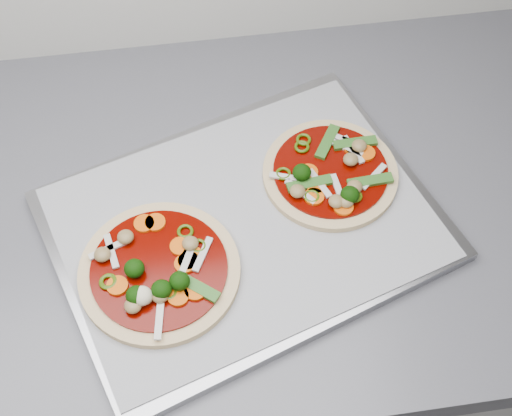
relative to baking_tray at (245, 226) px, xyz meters
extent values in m
cube|color=gray|center=(0.00, 0.00, 0.00)|extent=(0.55, 0.47, 0.01)
cube|color=#9B9CA1|center=(0.00, 0.00, 0.01)|extent=(0.52, 0.44, 0.00)
cylinder|color=#DEBC81|center=(-0.11, -0.06, 0.01)|extent=(0.20, 0.20, 0.01)
cylinder|color=#660500|center=(-0.11, -0.06, 0.02)|extent=(0.17, 0.17, 0.00)
cylinder|color=#F85F00|center=(-0.09, -0.10, 0.03)|extent=(0.03, 0.03, 0.00)
cylinder|color=#F85F00|center=(-0.12, 0.00, 0.03)|extent=(0.03, 0.03, 0.00)
torus|color=#354F0A|center=(-0.17, -0.07, 0.03)|extent=(0.03, 0.03, 0.00)
cylinder|color=#F85F00|center=(-0.16, -0.08, 0.03)|extent=(0.03, 0.03, 0.00)
ellipsoid|color=black|center=(-0.11, -0.09, 0.03)|extent=(0.03, 0.03, 0.02)
cube|color=beige|center=(-0.08, -0.06, 0.03)|extent=(0.03, 0.05, 0.00)
torus|color=#354F0A|center=(-0.07, -0.01, 0.03)|extent=(0.03, 0.03, 0.00)
cube|color=beige|center=(-0.17, -0.03, 0.03)|extent=(0.05, 0.02, 0.00)
cylinder|color=#F85F00|center=(-0.07, -0.05, 0.03)|extent=(0.04, 0.04, 0.00)
cylinder|color=#F85F00|center=(-0.07, -0.05, 0.03)|extent=(0.03, 0.03, 0.00)
ellipsoid|color=black|center=(-0.14, -0.06, 0.03)|extent=(0.02, 0.02, 0.02)
torus|color=#354F0A|center=(-0.06, -0.04, 0.03)|extent=(0.03, 0.03, 0.00)
ellipsoid|color=olive|center=(-0.17, -0.03, 0.03)|extent=(0.03, 0.03, 0.01)
ellipsoid|color=black|center=(-0.09, -0.08, 0.03)|extent=(0.03, 0.03, 0.02)
ellipsoid|color=olive|center=(-0.07, -0.03, 0.03)|extent=(0.02, 0.02, 0.01)
torus|color=#354F0A|center=(-0.10, -0.09, 0.03)|extent=(0.03, 0.03, 0.00)
ellipsoid|color=beige|center=(-0.13, -0.10, 0.03)|extent=(0.03, 0.03, 0.02)
ellipsoid|color=olive|center=(-0.14, -0.11, 0.03)|extent=(0.03, 0.03, 0.01)
cylinder|color=#F85F00|center=(-0.08, -0.06, 0.03)|extent=(0.03, 0.03, 0.00)
ellipsoid|color=olive|center=(-0.11, -0.10, 0.03)|extent=(0.02, 0.02, 0.01)
ellipsoid|color=olive|center=(-0.14, -0.01, 0.03)|extent=(0.02, 0.02, 0.01)
ellipsoid|color=black|center=(-0.14, -0.09, 0.03)|extent=(0.03, 0.03, 0.02)
ellipsoid|color=olive|center=(-0.13, -0.10, 0.03)|extent=(0.02, 0.02, 0.01)
cylinder|color=#F85F00|center=(-0.07, -0.09, 0.03)|extent=(0.04, 0.04, 0.00)
cylinder|color=#F85F00|center=(-0.11, 0.00, 0.03)|extent=(0.03, 0.03, 0.00)
cube|color=#3A7025|center=(-0.07, -0.09, 0.03)|extent=(0.05, 0.05, 0.00)
cube|color=beige|center=(-0.06, -0.05, 0.03)|extent=(0.03, 0.05, 0.00)
cube|color=beige|center=(-0.16, -0.03, 0.03)|extent=(0.02, 0.05, 0.00)
torus|color=#354F0A|center=(-0.17, -0.07, 0.03)|extent=(0.02, 0.02, 0.00)
cube|color=beige|center=(-0.11, -0.12, 0.03)|extent=(0.02, 0.05, 0.00)
cylinder|color=#F85F00|center=(-0.08, -0.03, 0.03)|extent=(0.04, 0.04, 0.00)
cylinder|color=#DEBC81|center=(0.12, 0.05, 0.01)|extent=(0.25, 0.25, 0.01)
cylinder|color=#660500|center=(0.12, 0.05, 0.02)|extent=(0.21, 0.21, 0.00)
torus|color=#354F0A|center=(0.06, 0.05, 0.02)|extent=(0.03, 0.03, 0.00)
torus|color=#354F0A|center=(0.09, 0.11, 0.02)|extent=(0.03, 0.03, 0.00)
ellipsoid|color=olive|center=(0.07, 0.02, 0.03)|extent=(0.03, 0.03, 0.01)
cylinder|color=#F85F00|center=(0.09, 0.01, 0.02)|extent=(0.04, 0.04, 0.00)
cylinder|color=#F85F00|center=(0.16, 0.08, 0.02)|extent=(0.03, 0.03, 0.00)
ellipsoid|color=olive|center=(0.14, 0.02, 0.03)|extent=(0.02, 0.02, 0.01)
cube|color=beige|center=(0.17, 0.03, 0.02)|extent=(0.04, 0.04, 0.00)
ellipsoid|color=olive|center=(0.11, 0.00, 0.03)|extent=(0.02, 0.02, 0.01)
torus|color=#354F0A|center=(0.14, 0.01, 0.02)|extent=(0.03, 0.03, 0.00)
cube|color=beige|center=(0.14, 0.08, 0.02)|extent=(0.04, 0.04, 0.00)
ellipsoid|color=olive|center=(0.13, 0.00, 0.03)|extent=(0.02, 0.02, 0.01)
cube|color=beige|center=(0.12, 0.02, 0.02)|extent=(0.01, 0.05, 0.00)
cube|color=#3A7025|center=(0.16, 0.09, 0.02)|extent=(0.06, 0.02, 0.00)
ellipsoid|color=olive|center=(0.16, 0.08, 0.03)|extent=(0.03, 0.03, 0.01)
cylinder|color=#F85F00|center=(0.09, 0.05, 0.02)|extent=(0.03, 0.03, 0.00)
cube|color=beige|center=(0.10, 0.03, 0.02)|extent=(0.02, 0.05, 0.00)
cube|color=beige|center=(0.06, 0.05, 0.02)|extent=(0.05, 0.02, 0.00)
ellipsoid|color=black|center=(0.08, 0.05, 0.03)|extent=(0.03, 0.03, 0.02)
cylinder|color=#F85F00|center=(0.12, -0.01, 0.02)|extent=(0.04, 0.04, 0.00)
torus|color=#354F0A|center=(0.09, 0.01, 0.02)|extent=(0.02, 0.02, 0.00)
cylinder|color=#F85F00|center=(0.15, 0.08, 0.02)|extent=(0.03, 0.03, 0.00)
torus|color=#354F0A|center=(0.09, 0.09, 0.02)|extent=(0.02, 0.02, 0.00)
cube|color=beige|center=(0.15, 0.10, 0.02)|extent=(0.04, 0.03, 0.00)
cube|color=beige|center=(0.15, 0.08, 0.02)|extent=(0.02, 0.05, 0.00)
cube|color=beige|center=(0.07, 0.02, 0.02)|extent=(0.04, 0.04, 0.00)
cylinder|color=#F85F00|center=(0.09, 0.03, 0.02)|extent=(0.03, 0.03, 0.00)
cylinder|color=#F85F00|center=(0.17, 0.07, 0.02)|extent=(0.03, 0.03, 0.00)
ellipsoid|color=black|center=(0.13, 0.01, 0.03)|extent=(0.03, 0.03, 0.02)
cube|color=#3A7025|center=(0.12, 0.10, 0.02)|extent=(0.04, 0.06, 0.00)
ellipsoid|color=olive|center=(0.15, 0.06, 0.03)|extent=(0.03, 0.03, 0.01)
cube|color=#3A7025|center=(0.09, 0.03, 0.02)|extent=(0.06, 0.02, 0.00)
cube|color=#3A7025|center=(0.16, 0.03, 0.02)|extent=(0.06, 0.02, 0.00)
camera|label=1|loc=(-0.05, -0.47, 0.75)|focal=50.00mm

